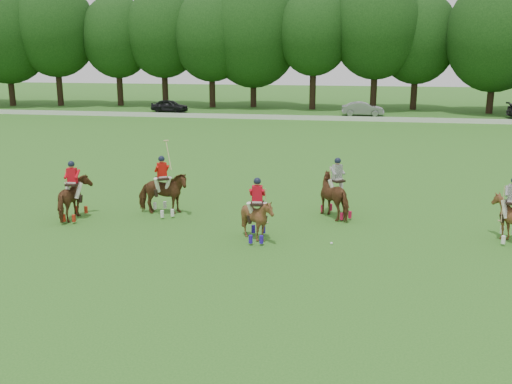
% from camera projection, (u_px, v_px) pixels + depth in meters
% --- Properties ---
extents(ground, '(180.00, 180.00, 0.00)m').
position_uv_depth(ground, '(203.00, 266.00, 17.92)').
color(ground, '#29641C').
rests_on(ground, ground).
extents(tree_line, '(117.98, 14.32, 14.75)m').
position_uv_depth(tree_line, '(317.00, 33.00, 61.78)').
color(tree_line, black).
rests_on(tree_line, ground).
extents(boundary_rail, '(120.00, 0.10, 0.44)m').
position_uv_depth(boundary_rail, '(305.00, 118.00, 54.19)').
color(boundary_rail, white).
rests_on(boundary_rail, ground).
extents(car_left, '(4.11, 2.08, 1.34)m').
position_uv_depth(car_left, '(170.00, 106.00, 60.79)').
color(car_left, black).
rests_on(car_left, ground).
extents(car_mid, '(4.24, 1.62, 1.38)m').
position_uv_depth(car_mid, '(363.00, 109.00, 57.49)').
color(car_mid, gray).
rests_on(car_mid, ground).
extents(polo_red_a, '(1.25, 2.03, 2.37)m').
position_uv_depth(polo_red_a, '(74.00, 198.00, 22.64)').
color(polo_red_a, '#472A13').
rests_on(polo_red_a, ground).
extents(polo_red_b, '(2.27, 2.19, 2.99)m').
position_uv_depth(polo_red_b, '(163.00, 193.00, 23.27)').
color(polo_red_b, '#472A13').
rests_on(polo_red_b, ground).
extents(polo_red_c, '(1.38, 1.53, 2.28)m').
position_uv_depth(polo_red_c, '(257.00, 218.00, 20.16)').
color(polo_red_c, '#472A13').
rests_on(polo_red_c, ground).
extents(polo_stripe_a, '(2.03, 2.20, 2.44)m').
position_uv_depth(polo_stripe_a, '(336.00, 195.00, 22.94)').
color(polo_stripe_a, '#472A13').
rests_on(polo_stripe_a, ground).
extents(polo_stripe_b, '(1.58, 1.71, 2.34)m').
position_uv_depth(polo_stripe_b, '(511.00, 218.00, 20.03)').
color(polo_stripe_b, '#472A13').
rests_on(polo_stripe_b, ground).
extents(polo_ball, '(0.09, 0.09, 0.09)m').
position_uv_depth(polo_ball, '(332.00, 243.00, 19.88)').
color(polo_ball, white).
rests_on(polo_ball, ground).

